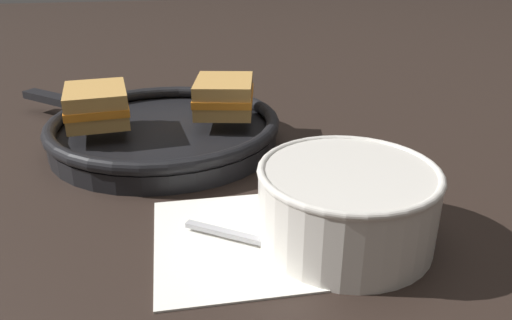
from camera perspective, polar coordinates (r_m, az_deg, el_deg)
name	(u,v)px	position (r m, az deg, el deg)	size (l,w,h in m)	color
ground_plane	(251,206)	(0.54, -0.63, -5.25)	(4.00, 4.00, 0.00)	black
napkin	(266,237)	(0.49, 1.17, -8.77)	(0.21, 0.18, 0.00)	white
soup_bowl	(347,200)	(0.47, 10.34, -4.53)	(0.17, 0.17, 0.08)	silver
spoon	(286,247)	(0.46, 3.44, -9.94)	(0.13, 0.10, 0.01)	#B7B7BC
skillet	(164,130)	(0.71, -10.51, 3.37)	(0.38, 0.37, 0.04)	black
sandwich_near_left	(225,96)	(0.70, -3.62, 7.34)	(0.10, 0.11, 0.05)	#C18E47
sandwich_near_right	(97,105)	(0.69, -17.74, 6.01)	(0.09, 0.11, 0.05)	#C18E47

